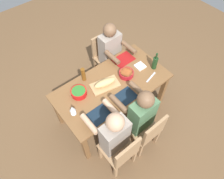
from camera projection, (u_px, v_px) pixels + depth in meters
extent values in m
plane|color=brown|center=(112.00, 111.00, 3.49)|extent=(8.00, 8.00, 0.00)
cube|color=brown|center=(112.00, 86.00, 2.91)|extent=(1.65, 0.86, 0.04)
cube|color=brown|center=(132.00, 64.00, 3.66)|extent=(0.07, 0.07, 0.70)
cube|color=brown|center=(58.00, 111.00, 3.09)|extent=(0.07, 0.07, 0.70)
cube|color=brown|center=(163.00, 90.00, 3.32)|extent=(0.07, 0.07, 0.70)
cube|color=brown|center=(86.00, 148.00, 2.76)|extent=(0.07, 0.07, 0.70)
cube|color=#A87F56|center=(142.00, 128.00, 2.83)|extent=(0.40, 0.40, 0.03)
cube|color=#A87F56|center=(155.00, 131.00, 2.58)|extent=(0.38, 0.04, 0.40)
cube|color=#A87F56|center=(124.00, 133.00, 3.03)|extent=(0.04, 0.04, 0.42)
cube|color=#A87F56|center=(141.00, 120.00, 3.15)|extent=(0.04, 0.04, 0.42)
cube|color=#A87F56|center=(140.00, 150.00, 2.88)|extent=(0.04, 0.04, 0.42)
cube|color=#A87F56|center=(157.00, 136.00, 3.00)|extent=(0.04, 0.04, 0.42)
cylinder|color=#2D2D38|center=(127.00, 127.00, 3.08)|extent=(0.11, 0.11, 0.45)
cylinder|color=#2D2D38|center=(135.00, 121.00, 3.13)|extent=(0.11, 0.11, 0.45)
cube|color=#4C724C|center=(142.00, 115.00, 2.63)|extent=(0.34, 0.20, 0.55)
cylinder|color=brown|center=(119.00, 103.00, 2.59)|extent=(0.07, 0.30, 0.07)
cylinder|color=brown|center=(138.00, 90.00, 2.71)|extent=(0.07, 0.30, 0.07)
sphere|color=brown|center=(146.00, 99.00, 2.33)|extent=(0.21, 0.21, 0.21)
cube|color=#A87F56|center=(117.00, 148.00, 2.67)|extent=(0.40, 0.40, 0.03)
cube|color=#A87F56|center=(128.00, 154.00, 2.41)|extent=(0.38, 0.04, 0.40)
cube|color=#A87F56|center=(100.00, 152.00, 2.86)|extent=(0.04, 0.04, 0.42)
cube|color=#A87F56|center=(119.00, 137.00, 2.99)|extent=(0.04, 0.04, 0.42)
cube|color=#A87F56|center=(116.00, 172.00, 2.71)|extent=(0.04, 0.04, 0.42)
cube|color=#A87F56|center=(134.00, 155.00, 2.83)|extent=(0.04, 0.04, 0.42)
cylinder|color=#2D2D38|center=(103.00, 145.00, 2.91)|extent=(0.11, 0.11, 0.45)
cylinder|color=#2D2D38|center=(112.00, 138.00, 2.97)|extent=(0.11, 0.11, 0.45)
cube|color=gray|center=(115.00, 136.00, 2.46)|extent=(0.34, 0.20, 0.55)
cylinder|color=tan|center=(89.00, 124.00, 2.42)|extent=(0.07, 0.30, 0.07)
cylinder|color=tan|center=(112.00, 108.00, 2.55)|extent=(0.07, 0.30, 0.07)
sphere|color=tan|center=(115.00, 122.00, 2.16)|extent=(0.21, 0.21, 0.21)
cube|color=#A87F56|center=(108.00, 59.00, 3.61)|extent=(0.40, 0.40, 0.03)
cube|color=#A87F56|center=(101.00, 44.00, 3.52)|extent=(0.38, 0.04, 0.40)
cube|color=#A87F56|center=(121.00, 68.00, 3.77)|extent=(0.04, 0.04, 0.42)
cube|color=#A87F56|center=(107.00, 77.00, 3.65)|extent=(0.04, 0.04, 0.42)
cube|color=#A87F56|center=(110.00, 58.00, 3.93)|extent=(0.04, 0.04, 0.42)
cube|color=#A87F56|center=(95.00, 66.00, 3.80)|extent=(0.04, 0.04, 0.42)
cylinder|color=#2D2D38|center=(119.00, 72.00, 3.71)|extent=(0.11, 0.11, 0.45)
cylinder|color=#2D2D38|center=(112.00, 76.00, 3.65)|extent=(0.11, 0.11, 0.45)
cube|color=gray|center=(110.00, 48.00, 3.35)|extent=(0.34, 0.20, 0.55)
cylinder|color=brown|center=(129.00, 47.00, 3.19)|extent=(0.07, 0.30, 0.07)
cylinder|color=brown|center=(112.00, 57.00, 3.06)|extent=(0.07, 0.30, 0.07)
sphere|color=brown|center=(110.00, 30.00, 3.05)|extent=(0.21, 0.21, 0.21)
cylinder|color=#B21923|center=(126.00, 74.00, 2.96)|extent=(0.21, 0.21, 0.07)
cylinder|color=orange|center=(126.00, 73.00, 2.94)|extent=(0.19, 0.19, 0.03)
cylinder|color=red|center=(79.00, 92.00, 2.76)|extent=(0.22, 0.22, 0.09)
cylinder|color=#2D7028|center=(79.00, 91.00, 2.74)|extent=(0.19, 0.19, 0.03)
cube|color=tan|center=(105.00, 85.00, 2.88)|extent=(0.44, 0.30, 0.02)
ellipsoid|color=tan|center=(105.00, 83.00, 2.83)|extent=(0.34, 0.17, 0.09)
cylinder|color=#193819|center=(155.00, 63.00, 3.00)|extent=(0.08, 0.08, 0.20)
cylinder|color=#193819|center=(157.00, 56.00, 2.88)|extent=(0.03, 0.03, 0.09)
cylinder|color=brown|center=(83.00, 74.00, 2.86)|extent=(0.06, 0.06, 0.22)
cylinder|color=silver|center=(74.00, 113.00, 2.62)|extent=(0.07, 0.07, 0.01)
cylinder|color=silver|center=(73.00, 112.00, 2.59)|extent=(0.01, 0.01, 0.07)
cone|color=silver|center=(72.00, 109.00, 2.52)|extent=(0.08, 0.08, 0.08)
cube|color=#142333|center=(125.00, 97.00, 2.77)|extent=(0.32, 0.23, 0.01)
cube|color=#142333|center=(98.00, 116.00, 2.60)|extent=(0.32, 0.23, 0.01)
cube|color=maroon|center=(124.00, 59.00, 3.18)|extent=(0.32, 0.23, 0.01)
cube|color=silver|center=(151.00, 77.00, 2.97)|extent=(0.23, 0.07, 0.01)
cube|color=white|center=(140.00, 66.00, 3.08)|extent=(0.15, 0.15, 0.02)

